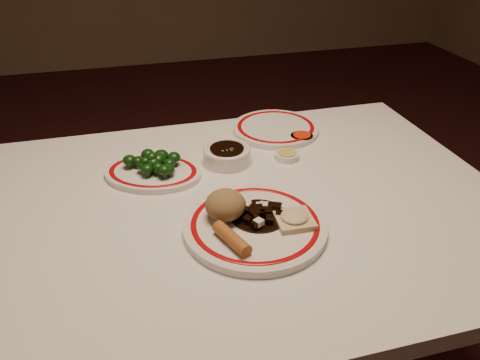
% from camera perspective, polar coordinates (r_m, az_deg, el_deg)
% --- Properties ---
extents(dining_table, '(1.20, 0.90, 0.75)m').
position_cam_1_polar(dining_table, '(1.12, 0.77, -6.42)').
color(dining_table, white).
rests_on(dining_table, ground).
extents(main_plate, '(0.36, 0.36, 0.02)m').
position_cam_1_polar(main_plate, '(0.97, 1.84, -5.57)').
color(main_plate, white).
rests_on(main_plate, dining_table).
extents(rice_mound, '(0.09, 0.09, 0.06)m').
position_cam_1_polar(rice_mound, '(0.96, -1.79, -3.04)').
color(rice_mound, olive).
rests_on(rice_mound, main_plate).
extents(spring_roll, '(0.06, 0.10, 0.03)m').
position_cam_1_polar(spring_roll, '(0.90, -1.02, -7.15)').
color(spring_roll, '#AE672A').
rests_on(spring_roll, main_plate).
extents(fried_wonton, '(0.08, 0.08, 0.02)m').
position_cam_1_polar(fried_wonton, '(0.97, 6.63, -4.66)').
color(fried_wonton, beige).
rests_on(fried_wonton, main_plate).
extents(stirfry_heap, '(0.12, 0.12, 0.03)m').
position_cam_1_polar(stirfry_heap, '(0.98, 2.32, -4.10)').
color(stirfry_heap, black).
rests_on(stirfry_heap, main_plate).
extents(broccoli_plate, '(0.29, 0.28, 0.02)m').
position_cam_1_polar(broccoli_plate, '(1.17, -10.56, 0.89)').
color(broccoli_plate, white).
rests_on(broccoli_plate, dining_table).
extents(broccoli_pile, '(0.14, 0.11, 0.05)m').
position_cam_1_polar(broccoli_pile, '(1.16, -10.42, 2.23)').
color(broccoli_pile, '#23471C').
rests_on(broccoli_pile, broccoli_plate).
extents(soy_bowl, '(0.12, 0.12, 0.04)m').
position_cam_1_polar(soy_bowl, '(1.21, -1.60, 3.01)').
color(soy_bowl, white).
rests_on(soy_bowl, dining_table).
extents(sweet_sour_dish, '(0.06, 0.06, 0.02)m').
position_cam_1_polar(sweet_sour_dish, '(1.34, 7.53, 5.14)').
color(sweet_sour_dish, white).
rests_on(sweet_sour_dish, dining_table).
extents(mustard_dish, '(0.06, 0.06, 0.02)m').
position_cam_1_polar(mustard_dish, '(1.24, 5.72, 2.99)').
color(mustard_dish, white).
rests_on(mustard_dish, dining_table).
extents(far_plate, '(0.28, 0.28, 0.02)m').
position_cam_1_polar(far_plate, '(1.38, 4.35, 6.30)').
color(far_plate, white).
rests_on(far_plate, dining_table).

